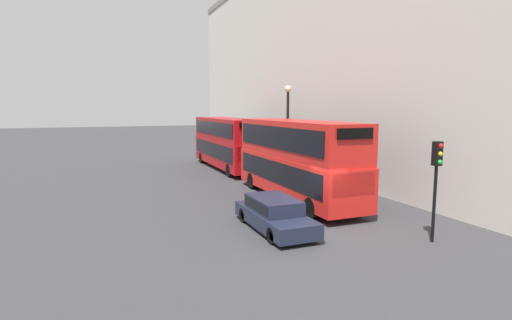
# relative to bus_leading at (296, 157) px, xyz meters

# --- Properties ---
(ground_plane) EXTENTS (200.00, 200.00, 0.00)m
(ground_plane) POSITION_rel_bus_leading_xyz_m (-1.60, -5.03, -2.40)
(ground_plane) COLOR #38383A
(building_facade) EXTENTS (1.10, 80.00, 18.14)m
(building_facade) POSITION_rel_bus_leading_xyz_m (5.40, -5.03, 6.98)
(building_facade) COLOR beige
(building_facade) RESTS_ON ground
(bus_leading) EXTENTS (2.59, 10.61, 4.36)m
(bus_leading) POSITION_rel_bus_leading_xyz_m (0.00, 0.00, 0.00)
(bus_leading) COLOR red
(bus_leading) RESTS_ON ground
(bus_second_in_queue) EXTENTS (2.59, 11.27, 4.19)m
(bus_second_in_queue) POSITION_rel_bus_leading_xyz_m (0.00, 12.24, -0.09)
(bus_second_in_queue) COLOR #A80F14
(bus_second_in_queue) RESTS_ON ground
(car_dark_sedan) EXTENTS (1.81, 4.80, 1.35)m
(car_dark_sedan) POSITION_rel_bus_leading_xyz_m (-3.40, -4.53, -1.68)
(car_dark_sedan) COLOR #1E2338
(car_dark_sedan) RESTS_ON ground
(traffic_light) EXTENTS (0.30, 0.36, 3.82)m
(traffic_light) POSITION_rel_bus_leading_xyz_m (1.52, -8.21, 0.35)
(traffic_light) COLOR black
(traffic_light) RESTS_ON ground
(street_lamp) EXTENTS (0.44, 0.44, 6.49)m
(street_lamp) POSITION_rel_bus_leading_xyz_m (1.74, 4.54, 1.61)
(street_lamp) COLOR black
(street_lamp) RESTS_ON ground
(pedestrian) EXTENTS (0.36, 0.36, 1.56)m
(pedestrian) POSITION_rel_bus_leading_xyz_m (2.70, 1.83, -1.69)
(pedestrian) COLOR brown
(pedestrian) RESTS_ON ground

